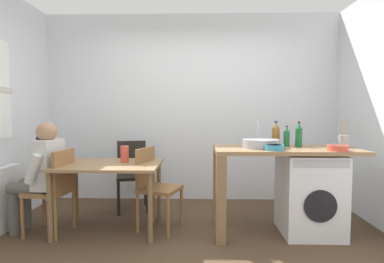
% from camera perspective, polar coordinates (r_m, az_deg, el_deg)
% --- Properties ---
extents(ground_plane, '(5.46, 5.46, 0.00)m').
position_cam_1_polar(ground_plane, '(3.10, -0.89, -21.15)').
color(ground_plane, '#4C3826').
extents(wall_back, '(4.60, 0.10, 2.70)m').
position_cam_1_polar(wall_back, '(4.56, -0.04, 4.35)').
color(wall_back, silver).
rests_on(wall_back, ground_plane).
extents(dining_table, '(1.10, 0.76, 0.74)m').
position_cam_1_polar(dining_table, '(3.50, -15.08, -7.29)').
color(dining_table, olive).
rests_on(dining_table, ground_plane).
extents(chair_person_seat, '(0.45, 0.45, 0.90)m').
position_cam_1_polar(chair_person_seat, '(3.62, -23.97, -9.31)').
color(chair_person_seat, olive).
rests_on(chair_person_seat, ground_plane).
extents(chair_opposite, '(0.51, 0.51, 0.90)m').
position_cam_1_polar(chair_opposite, '(3.50, -7.03, -9.46)').
color(chair_opposite, olive).
rests_on(chair_opposite, ground_plane).
extents(chair_spare_by_wall, '(0.49, 0.49, 0.90)m').
position_cam_1_polar(chair_spare_by_wall, '(4.24, -11.01, -7.14)').
color(chair_spare_by_wall, black).
rests_on(chair_spare_by_wall, ground_plane).
extents(seated_person, '(0.52, 0.53, 1.20)m').
position_cam_1_polar(seated_person, '(3.68, -26.18, -6.58)').
color(seated_person, '#595651').
rests_on(seated_person, ground_plane).
extents(kitchen_counter, '(1.50, 0.68, 0.92)m').
position_cam_1_polar(kitchen_counter, '(3.39, 13.38, -5.59)').
color(kitchen_counter, olive).
rests_on(kitchen_counter, ground_plane).
extents(washing_machine, '(0.60, 0.61, 0.86)m').
position_cam_1_polar(washing_machine, '(3.58, 20.86, -10.64)').
color(washing_machine, silver).
rests_on(washing_machine, ground_plane).
extents(sink_basin, '(0.38, 0.38, 0.09)m').
position_cam_1_polar(sink_basin, '(3.35, 12.57, -2.17)').
color(sink_basin, '#9EA0A5').
rests_on(sink_basin, kitchen_counter).
extents(tap, '(0.02, 0.02, 0.28)m').
position_cam_1_polar(tap, '(3.52, 12.03, -0.33)').
color(tap, '#B2B2B7').
rests_on(tap, kitchen_counter).
extents(bottle_tall_green, '(0.08, 0.08, 0.28)m').
position_cam_1_polar(bottle_tall_green, '(3.55, 15.21, -0.58)').
color(bottle_tall_green, brown).
rests_on(bottle_tall_green, kitchen_counter).
extents(bottle_squat_brown, '(0.06, 0.06, 0.23)m').
position_cam_1_polar(bottle_squat_brown, '(3.52, 17.07, -1.00)').
color(bottle_squat_brown, '#19592D').
rests_on(bottle_squat_brown, kitchen_counter).
extents(bottle_clear_small, '(0.07, 0.07, 0.28)m').
position_cam_1_polar(bottle_clear_small, '(3.53, 19.10, -0.69)').
color(bottle_clear_small, '#19592D').
rests_on(bottle_clear_small, kitchen_counter).
extents(mixing_bowl, '(0.20, 0.20, 0.05)m').
position_cam_1_polar(mixing_bowl, '(3.18, 14.90, -2.81)').
color(mixing_bowl, teal).
rests_on(mixing_bowl, kitchen_counter).
extents(utensil_crock, '(0.11, 0.11, 0.30)m').
position_cam_1_polar(utensil_crock, '(3.68, 26.21, -1.57)').
color(utensil_crock, gray).
rests_on(utensil_crock, kitchen_counter).
extents(colander, '(0.20, 0.20, 0.06)m').
position_cam_1_polar(colander, '(3.36, 25.33, -2.68)').
color(colander, '#D84C38').
rests_on(colander, kitchen_counter).
extents(vase, '(0.09, 0.09, 0.18)m').
position_cam_1_polar(vase, '(3.53, -12.33, -4.08)').
color(vase, '#D84C38').
rests_on(vase, dining_table).
extents(scissors, '(0.15, 0.06, 0.01)m').
position_cam_1_polar(scissors, '(3.31, 16.51, -3.04)').
color(scissors, '#B2B2B7').
rests_on(scissors, kitchen_counter).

